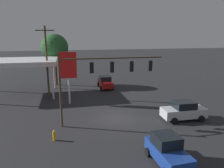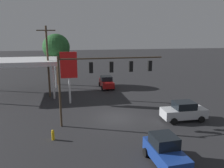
# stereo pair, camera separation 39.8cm
# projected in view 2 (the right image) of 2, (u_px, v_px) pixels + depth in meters

# --- Properties ---
(ground_plane) EXTENTS (200.00, 200.00, 0.00)m
(ground_plane) POSITION_uv_depth(u_px,v_px,m) (116.00, 118.00, 22.66)
(ground_plane) COLOR #262628
(traffic_signal_assembly) EXTENTS (9.81, 0.43, 6.62)m
(traffic_signal_assembly) POSITION_uv_depth(u_px,v_px,m) (103.00, 72.00, 20.24)
(traffic_signal_assembly) COLOR #473828
(traffic_signal_assembly) RESTS_ON ground
(utility_pole) EXTENTS (2.40, 0.26, 9.56)m
(utility_pole) POSITION_uv_depth(u_px,v_px,m) (48.00, 60.00, 29.16)
(utility_pole) COLOR #473828
(utility_pole) RESTS_ON ground
(gas_station_canopy) EXTENTS (10.13, 7.41, 5.04)m
(gas_station_canopy) POSITION_uv_depth(u_px,v_px,m) (21.00, 62.00, 30.40)
(gas_station_canopy) COLOR silver
(gas_station_canopy) RESTS_ON ground
(price_sign) EXTENTS (2.02, 0.27, 6.42)m
(price_sign) POSITION_uv_depth(u_px,v_px,m) (69.00, 68.00, 26.41)
(price_sign) COLOR silver
(price_sign) RESTS_ON ground
(sedan_waiting) EXTENTS (4.44, 2.14, 1.93)m
(sedan_waiting) POSITION_uv_depth(u_px,v_px,m) (184.00, 111.00, 21.85)
(sedan_waiting) COLOR silver
(sedan_waiting) RESTS_ON ground
(hatchback_crossing) EXTENTS (2.09, 3.87, 1.97)m
(hatchback_crossing) POSITION_uv_depth(u_px,v_px,m) (165.00, 151.00, 14.40)
(hatchback_crossing) COLOR navy
(hatchback_crossing) RESTS_ON ground
(sedan_far) EXTENTS (2.08, 4.41, 1.93)m
(sedan_far) POSITION_uv_depth(u_px,v_px,m) (106.00, 82.00, 35.04)
(sedan_far) COLOR maroon
(sedan_far) RESTS_ON ground
(street_tree) EXTENTS (4.44, 4.44, 8.56)m
(street_tree) POSITION_uv_depth(u_px,v_px,m) (56.00, 47.00, 36.09)
(street_tree) COLOR #4C331E
(street_tree) RESTS_ON ground
(fire_hydrant) EXTENTS (0.24, 0.24, 0.88)m
(fire_hydrant) POSITION_uv_depth(u_px,v_px,m) (53.00, 135.00, 17.83)
(fire_hydrant) COLOR gold
(fire_hydrant) RESTS_ON ground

